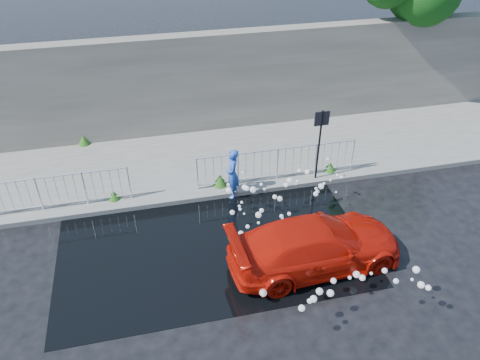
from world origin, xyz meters
name	(u,v)px	position (x,y,z in m)	size (l,w,h in m)	color
ground	(199,274)	(0.00, 0.00, 0.00)	(90.00, 90.00, 0.00)	black
pavement	(176,164)	(0.00, 5.00, 0.07)	(30.00, 4.00, 0.15)	#5F5F5B
curb	(183,199)	(0.00, 3.00, 0.08)	(30.00, 0.25, 0.16)	#5F5F5B
retaining_wall	(165,87)	(0.00, 7.20, 1.90)	(30.00, 0.60, 3.50)	#565249
puddle	(212,243)	(0.50, 1.00, 0.01)	(8.00, 5.00, 0.01)	black
sign_post	(320,134)	(4.20, 3.10, 1.72)	(0.45, 0.06, 2.50)	black
railing_left	(38,193)	(-4.00, 3.35, 0.74)	(5.05, 0.05, 1.10)	silver
railing_right	(277,163)	(3.00, 3.35, 0.74)	(5.05, 0.05, 1.10)	silver
weeds	(168,168)	(-0.29, 4.47, 0.32)	(12.17, 3.93, 0.38)	#225717
water_spray	(302,228)	(2.77, 0.33, 0.67)	(3.65, 5.44, 0.99)	white
red_car	(316,245)	(2.92, -0.30, 0.64)	(1.78, 4.39, 1.27)	#BE1307
person	(232,174)	(1.50, 2.97, 0.80)	(0.58, 0.38, 1.60)	blue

